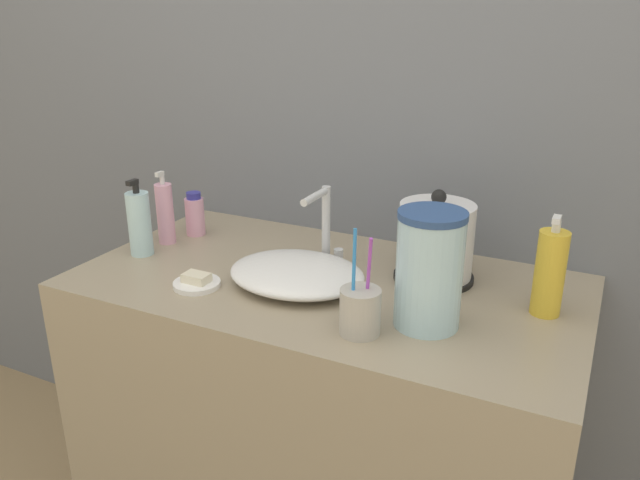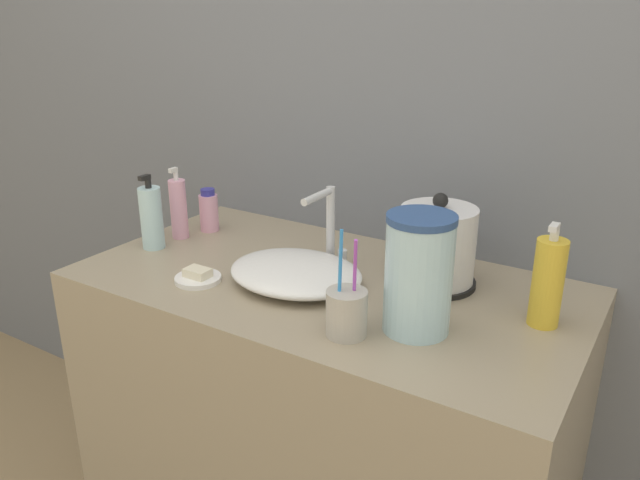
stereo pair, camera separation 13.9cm
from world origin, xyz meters
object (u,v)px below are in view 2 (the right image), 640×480
hand_cream_bottle (209,211)px  water_pitcher (419,274)px  electric_kettle (437,249)px  toothbrush_cup (347,312)px  mouthwash_bottle (548,282)px  shampoo_bottle (151,217)px  faucet (329,223)px  lotion_bottle (179,208)px

hand_cream_bottle → water_pitcher: water_pitcher is taller
electric_kettle → toothbrush_cup: electric_kettle is taller
hand_cream_bottle → mouthwash_bottle: bearing=-4.3°
mouthwash_bottle → hand_cream_bottle: bearing=175.7°
toothbrush_cup → shampoo_bottle: size_ratio=1.07×
shampoo_bottle → water_pitcher: bearing=-3.4°
electric_kettle → toothbrush_cup: 0.33m
faucet → water_pitcher: bearing=-31.3°
lotion_bottle → shampoo_bottle: (-0.00, -0.10, 0.00)m
shampoo_bottle → electric_kettle: bearing=13.8°
faucet → toothbrush_cup: bearing=-53.3°
faucet → shampoo_bottle: size_ratio=0.98×
shampoo_bottle → faucet: bearing=18.2°
lotion_bottle → mouthwash_bottle: 0.99m
mouthwash_bottle → shampoo_bottle: bearing=-173.5°
hand_cream_bottle → faucet: bearing=-4.6°
faucet → lotion_bottle: 0.46m
toothbrush_cup → faucet: bearing=126.7°
mouthwash_bottle → electric_kettle: bearing=165.6°
toothbrush_cup → hand_cream_bottle: 0.72m
lotion_bottle → electric_kettle: bearing=6.6°
toothbrush_cup → hand_cream_bottle: bearing=153.2°
shampoo_bottle → hand_cream_bottle: (0.03, 0.19, -0.03)m
lotion_bottle → mouthwash_bottle: bearing=1.0°
hand_cream_bottle → water_pitcher: size_ratio=0.51×
faucet → lotion_bottle: size_ratio=0.98×
faucet → shampoo_bottle: (-0.46, -0.15, -0.02)m
electric_kettle → water_pitcher: (0.05, -0.23, 0.03)m
electric_kettle → hand_cream_bottle: size_ratio=1.79×
electric_kettle → toothbrush_cup: size_ratio=1.02×
lotion_bottle → hand_cream_bottle: (0.03, 0.09, -0.03)m
hand_cream_bottle → electric_kettle: bearing=-0.4°
hand_cream_bottle → toothbrush_cup: bearing=-26.8°
mouthwash_bottle → water_pitcher: bearing=-143.0°
toothbrush_cup → shampoo_bottle: 0.69m
toothbrush_cup → electric_kettle: bearing=80.0°
faucet → water_pitcher: water_pitcher is taller
faucet → lotion_bottle: (-0.46, -0.05, -0.02)m
lotion_bottle → water_pitcher: bearing=-10.4°
faucet → hand_cream_bottle: 0.43m
mouthwash_bottle → hand_cream_bottle: size_ratio=1.77×
shampoo_bottle → mouthwash_bottle: mouthwash_bottle is taller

